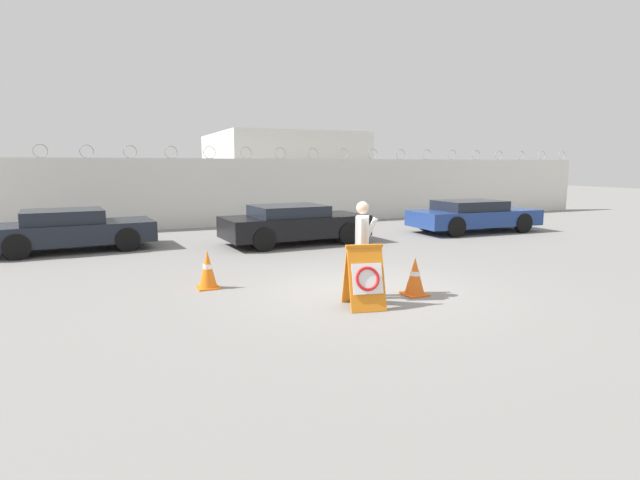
% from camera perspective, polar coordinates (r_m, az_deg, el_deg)
% --- Properties ---
extents(ground_plane, '(90.00, 90.00, 0.00)m').
position_cam_1_polar(ground_plane, '(9.52, 5.17, -5.88)').
color(ground_plane, gray).
extents(perimeter_wall, '(36.00, 0.30, 3.07)m').
position_cam_1_polar(perimeter_wall, '(19.77, -10.37, 5.39)').
color(perimeter_wall, silver).
rests_on(perimeter_wall, ground_plane).
extents(building_block, '(6.78, 7.67, 3.93)m').
position_cam_1_polar(building_block, '(26.49, -4.49, 7.69)').
color(building_block, silver).
rests_on(building_block, ground_plane).
extents(barricade_sign, '(0.73, 0.81, 1.07)m').
position_cam_1_polar(barricade_sign, '(8.37, 5.12, -4.17)').
color(barricade_sign, orange).
rests_on(barricade_sign, ground_plane).
extents(security_guard, '(0.60, 0.57, 1.74)m').
position_cam_1_polar(security_guard, '(8.91, 4.85, -0.53)').
color(security_guard, '#514C42').
rests_on(security_guard, ground_plane).
extents(traffic_cone_near, '(0.43, 0.43, 0.70)m').
position_cam_1_polar(traffic_cone_near, '(9.32, 10.79, -4.11)').
color(traffic_cone_near, orange).
rests_on(traffic_cone_near, ground_plane).
extents(traffic_cone_mid, '(0.41, 0.41, 0.75)m').
position_cam_1_polar(traffic_cone_mid, '(9.89, -12.72, -3.31)').
color(traffic_cone_mid, orange).
rests_on(traffic_cone_mid, ground_plane).
extents(parked_car_front_coupe, '(4.39, 2.23, 1.15)m').
position_cam_1_polar(parked_car_front_coupe, '(15.46, -26.60, 1.07)').
color(parked_car_front_coupe, black).
rests_on(parked_car_front_coupe, ground_plane).
extents(parked_car_rear_sedan, '(4.43, 2.19, 1.17)m').
position_cam_1_polar(parked_car_rear_sedan, '(15.10, -3.01, 1.88)').
color(parked_car_rear_sedan, black).
rests_on(parked_car_rear_sedan, ground_plane).
extents(parked_car_far_side, '(4.65, 2.00, 1.12)m').
position_cam_1_polar(parked_car_far_side, '(18.55, 17.10, 2.70)').
color(parked_car_far_side, black).
rests_on(parked_car_far_side, ground_plane).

